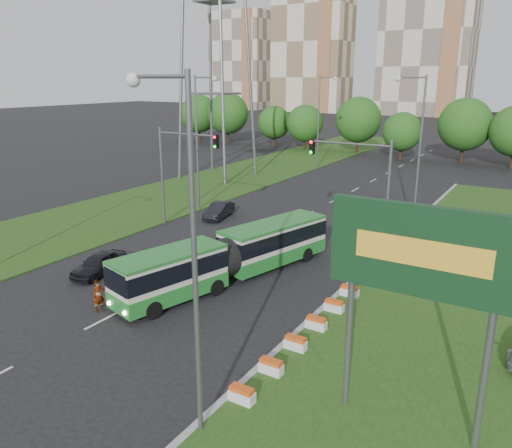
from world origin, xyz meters
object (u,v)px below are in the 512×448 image
Objects in this scene: billboard at (421,262)px; car_left_near at (99,264)px; traffic_mast_left at (177,162)px; articulated_bus at (229,256)px; traffic_mast_median at (365,179)px; pedestrian at (99,296)px; car_left_far at (219,210)px; shopping_trolley at (121,296)px.

billboard is 2.00× the size of car_left_near.
traffic_mast_left is 0.53× the size of articulated_bus.
billboard is 17.68m from traffic_mast_median.
pedestrian is (6.47, -14.31, -4.48)m from traffic_mast_left.
car_left_near is (-12.70, -11.70, -4.67)m from traffic_mast_median.
billboard is at bearing -78.97° from pedestrian.
car_left_far is (1.26, 3.84, -4.68)m from traffic_mast_left.
billboard is 1.96× the size of car_left_far.
articulated_bus is 6.65m from shopping_trolley.
traffic_mast_left is 1.96× the size of car_left_far.
billboard and traffic_mast_median have the same top height.
shopping_trolley is at bearing 172.32° from billboard.
traffic_mast_left reaches higher than shopping_trolley.
billboard is 17.29m from shopping_trolley.
car_left_far is at bearing 138.59° from billboard.
traffic_mast_median reaches higher than car_left_near.
shopping_trolley is at bearing -122.02° from traffic_mast_median.
car_left_far is 18.89m from pedestrian.
billboard is at bearing -19.77° from car_left_near.
articulated_bus is (-12.79, 7.80, -4.64)m from billboard.
car_left_far is (-8.58, 11.04, -0.85)m from articulated_bus.
articulated_bus is at bearing 17.65° from car_left_near.
traffic_mast_left reaches higher than car_left_far.
articulated_bus is at bearing 148.62° from billboard.
traffic_mast_median is 18.16m from pedestrian.
traffic_mast_median is 14.94m from car_left_far.
car_left_near is at bearing 61.56° from pedestrian.
pedestrian is at bearing -49.66° from car_left_near.
shopping_trolley is (-3.33, -5.63, -1.21)m from articulated_bus.
car_left_near is at bearing 167.96° from billboard.
pedestrian is (-3.36, -7.11, -0.65)m from articulated_bus.
traffic_mast_median is at bearing 3.77° from traffic_mast_left.
shopping_trolley is at bearing -84.44° from car_left_far.
billboard is 0.53× the size of articulated_bus.
traffic_mast_median is (-7.47, 16.00, -0.81)m from billboard.
billboard is at bearing -64.97° from traffic_mast_median.
billboard is 29.02m from car_left_far.
billboard reaches higher than car_left_far.
traffic_mast_median is at bearing 34.92° from car_left_near.
car_left_near is 14.59m from car_left_far.
shopping_trolley is (-16.12, 2.17, -5.84)m from billboard.
car_left_far is at bearing 29.51° from pedestrian.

